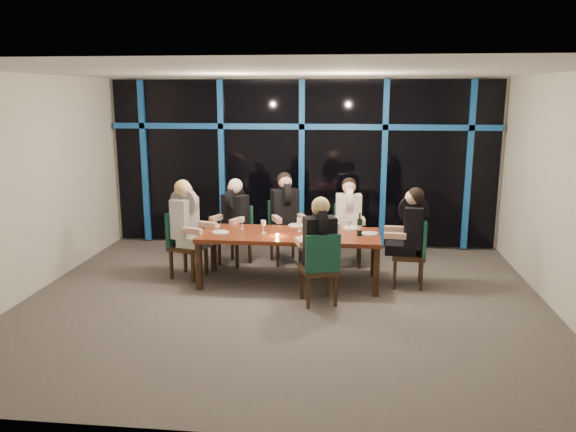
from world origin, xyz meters
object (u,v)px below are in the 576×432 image
at_px(chair_far_left, 237,231).
at_px(wine_bottle, 359,227).
at_px(water_pitcher, 335,231).
at_px(chair_far_right, 348,231).
at_px(dining_table, 289,238).
at_px(chair_end_left, 183,240).
at_px(diner_near_mid, 319,234).
at_px(chair_end_right, 415,249).
at_px(chair_far_mid, 284,228).
at_px(chair_near_mid, 320,265).
at_px(diner_end_left, 187,215).
at_px(diner_far_mid, 285,205).
at_px(diner_far_right, 349,209).
at_px(diner_end_right, 410,223).
at_px(diner_far_left, 234,209).

relative_size(chair_far_left, wine_bottle, 2.86).
bearing_deg(water_pitcher, chair_far_right, 102.44).
xyz_separation_m(dining_table, wine_bottle, (1.00, -0.04, 0.20)).
height_order(chair_end_left, diner_near_mid, diner_near_mid).
distance_m(chair_far_right, chair_end_left, 2.64).
relative_size(diner_near_mid, wine_bottle, 2.86).
distance_m(chair_end_left, chair_end_right, 3.43).
distance_m(chair_far_mid, chair_near_mid, 2.05).
bearing_deg(diner_end_left, diner_far_mid, -39.80).
height_order(chair_end_right, water_pitcher, chair_end_right).
relative_size(chair_near_mid, diner_end_left, 0.99).
bearing_deg(chair_far_mid, chair_end_left, -169.07).
relative_size(chair_near_mid, diner_near_mid, 1.03).
bearing_deg(diner_far_right, wine_bottle, -84.45).
bearing_deg(chair_near_mid, diner_end_right, -162.22).
bearing_deg(diner_end_right, diner_far_right, -132.27).
relative_size(chair_end_right, diner_end_left, 1.00).
bearing_deg(chair_far_mid, wine_bottle, -65.99).
xyz_separation_m(chair_far_right, diner_end_right, (0.88, -0.99, 0.40)).
bearing_deg(chair_near_mid, chair_far_mid, -88.23).
height_order(dining_table, chair_far_left, chair_far_left).
xyz_separation_m(chair_end_left, diner_end_left, (0.08, -0.02, 0.40)).
distance_m(wine_bottle, water_pitcher, 0.39).
bearing_deg(chair_far_right, diner_far_right, -90.00).
distance_m(chair_near_mid, diner_far_mid, 2.01).
xyz_separation_m(chair_far_mid, diner_near_mid, (0.67, -1.85, 0.37)).
relative_size(chair_far_right, water_pitcher, 4.38).
distance_m(diner_far_left, water_pitcher, 1.94).
relative_size(chair_near_mid, water_pitcher, 4.42).
height_order(dining_table, water_pitcher, water_pitcher).
bearing_deg(dining_table, diner_far_right, 48.31).
bearing_deg(chair_near_mid, wine_bottle, -140.30).
distance_m(diner_far_left, diner_far_right, 1.83).
relative_size(chair_end_left, diner_far_mid, 1.03).
distance_m(chair_far_right, diner_near_mid, 1.88).
bearing_deg(wine_bottle, chair_near_mid, -122.14).
bearing_deg(diner_end_left, chair_end_right, -74.30).
distance_m(chair_near_mid, diner_near_mid, 0.40).
bearing_deg(chair_far_left, diner_far_left, -90.00).
relative_size(chair_far_right, diner_far_mid, 0.98).
relative_size(chair_far_left, chair_end_right, 0.97).
relative_size(chair_end_right, diner_near_mid, 1.03).
relative_size(chair_far_mid, chair_end_right, 1.03).
xyz_separation_m(dining_table, diner_end_left, (-1.54, 0.09, 0.29)).
relative_size(chair_end_right, diner_far_left, 1.06).
distance_m(chair_near_mid, diner_far_right, 1.87).
relative_size(dining_table, diner_end_left, 2.63).
bearing_deg(chair_far_right, diner_end_right, -52.03).
bearing_deg(diner_end_right, chair_far_left, -103.55).
xyz_separation_m(dining_table, diner_end_right, (1.72, 0.04, 0.26)).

